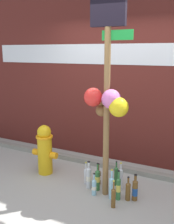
{
  "coord_description": "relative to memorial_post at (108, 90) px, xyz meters",
  "views": [
    {
      "loc": [
        1.46,
        -2.82,
        1.95
      ],
      "look_at": [
        -0.09,
        0.28,
        1.15
      ],
      "focal_mm": 42.31,
      "sensor_mm": 36.0,
      "label": 1
    }
  ],
  "objects": [
    {
      "name": "curb_strip",
      "position": [
        -0.21,
        0.82,
        -1.43
      ],
      "size": [
        8.0,
        0.12,
        0.08
      ],
      "primitive_type": "cube",
      "color": "gray",
      "rests_on": "ground_plane"
    },
    {
      "name": "memorial_post",
      "position": [
        0.0,
        0.0,
        0.0
      ],
      "size": [
        0.63,
        0.43,
        2.6
      ],
      "color": "olive",
      "rests_on": "ground_plane"
    },
    {
      "name": "bottle_3",
      "position": [
        0.19,
        -0.04,
        -1.3
      ],
      "size": [
        0.06,
        0.06,
        0.42
      ],
      "color": "#337038",
      "rests_on": "ground_plane"
    },
    {
      "name": "litter_1",
      "position": [
        -1.7,
        0.74,
        -1.46
      ],
      "size": [
        0.15,
        0.18,
        0.01
      ],
      "primitive_type": "cube",
      "rotation": [
        0.0,
        0.0,
        2.06
      ],
      "color": "#8C99B2",
      "rests_on": "ground_plane"
    },
    {
      "name": "building_wall",
      "position": [
        -0.21,
        1.3,
        0.4
      ],
      "size": [
        10.0,
        0.21,
        3.74
      ],
      "color": "#561E19",
      "rests_on": "ground_plane"
    },
    {
      "name": "bottle_0",
      "position": [
        -0.23,
        0.24,
        -1.35
      ],
      "size": [
        0.08,
        0.08,
        0.32
      ],
      "color": "brown",
      "rests_on": "ground_plane"
    },
    {
      "name": "bottle_7",
      "position": [
        0.2,
        -0.24,
        -1.32
      ],
      "size": [
        0.06,
        0.06,
        0.37
      ],
      "color": "brown",
      "rests_on": "ground_plane"
    },
    {
      "name": "bottle_5",
      "position": [
        -0.15,
        -0.08,
        -1.35
      ],
      "size": [
        0.07,
        0.07,
        0.32
      ],
      "color": "#93CCE0",
      "rests_on": "ground_plane"
    },
    {
      "name": "bottle_11",
      "position": [
        -0.16,
        0.07,
        -1.3
      ],
      "size": [
        0.07,
        0.07,
        0.41
      ],
      "color": "#337038",
      "rests_on": "ground_plane"
    },
    {
      "name": "bottle_2",
      "position": [
        0.1,
        -0.06,
        -1.3
      ],
      "size": [
        0.07,
        0.07,
        0.42
      ],
      "color": "#93CCE0",
      "rests_on": "ground_plane"
    },
    {
      "name": "bottle_4",
      "position": [
        0.03,
        0.32,
        -1.32
      ],
      "size": [
        0.06,
        0.06,
        0.38
      ],
      "color": "#337038",
      "rests_on": "ground_plane"
    },
    {
      "name": "bottle_9",
      "position": [
        -0.3,
        0.07,
        -1.3
      ],
      "size": [
        0.08,
        0.08,
        0.41
      ],
      "color": "silver",
      "rests_on": "ground_plane"
    },
    {
      "name": "bottle_6",
      "position": [
        0.32,
        0.0,
        -1.33
      ],
      "size": [
        0.07,
        0.07,
        0.34
      ],
      "color": "brown",
      "rests_on": "ground_plane"
    },
    {
      "name": "fire_hydrant",
      "position": [
        -1.15,
        0.18,
        -1.06
      ],
      "size": [
        0.44,
        0.27,
        0.81
      ],
      "color": "gold",
      "rests_on": "ground_plane"
    },
    {
      "name": "ground_plane",
      "position": [
        -0.21,
        -0.27,
        -1.47
      ],
      "size": [
        14.0,
        14.0,
        0.0
      ],
      "primitive_type": "plane",
      "color": "#9E9B93"
    },
    {
      "name": "bottle_10",
      "position": [
        0.13,
        0.23,
        -1.3
      ],
      "size": [
        0.06,
        0.06,
        0.41
      ],
      "color": "silver",
      "rests_on": "ground_plane"
    },
    {
      "name": "bottle_1",
      "position": [
        0.4,
        0.04,
        -1.32
      ],
      "size": [
        0.07,
        0.07,
        0.37
      ],
      "color": "brown",
      "rests_on": "ground_plane"
    },
    {
      "name": "bottle_8",
      "position": [
        -0.39,
        0.15,
        -1.33
      ],
      "size": [
        0.06,
        0.06,
        0.35
      ],
      "color": "silver",
      "rests_on": "ground_plane"
    }
  ]
}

